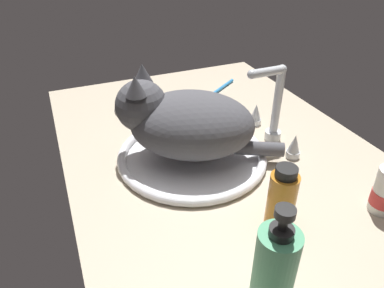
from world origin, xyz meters
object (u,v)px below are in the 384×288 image
Objects in this scene: sink_basin at (192,155)px; soap_pump_bottle at (275,267)px; amber_bottle at (282,198)px; cat at (182,121)px; toothbrush at (219,90)px; faucet at (273,113)px.

soap_pump_bottle is at bearing -4.98° from sink_basin.
cat is at bearing -161.42° from amber_bottle.
sink_basin is 2.21× the size of toothbrush.
amber_bottle reaches higher than sink_basin.
amber_bottle is (-12.63, 10.04, -1.17)cm from soap_pump_bottle.
soap_pump_bottle is 1.42× the size of amber_bottle.
soap_pump_bottle is at bearing -38.48° from amber_bottle.
cat is (-1.08, -2.04, 8.91)cm from sink_basin.
faucet is 1.61× the size of amber_bottle.
sink_basin reaches higher than toothbrush.
sink_basin is 26.45cm from amber_bottle.
faucet reaches higher than toothbrush.
amber_bottle is at bearing -15.38° from toothbrush.
faucet is 1.13× the size of soap_pump_bottle.
soap_pump_bottle is at bearing -20.31° from toothbrush.
cat is 38.90cm from soap_pump_bottle.
toothbrush is (-69.05, 25.55, -6.46)cm from soap_pump_bottle.
amber_bottle is at bearing 18.58° from cat.
cat is 39.89cm from toothbrush.
toothbrush is at bearing 178.18° from faucet.
sink_basin is 38.35cm from soap_pump_bottle.
toothbrush is at bearing 144.60° from sink_basin.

